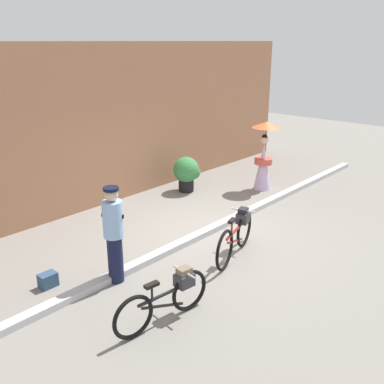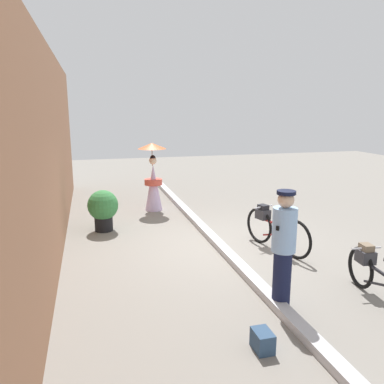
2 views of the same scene
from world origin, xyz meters
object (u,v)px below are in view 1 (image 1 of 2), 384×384
bicycle_far_side (236,234)px  backpack_on_pavement (48,280)px  person_with_parasol (264,156)px  potted_plant_by_door (187,172)px  person_officer (114,232)px  bicycle_near_officer (168,297)px

bicycle_far_side → backpack_on_pavement: bearing=151.3°
person_with_parasol → potted_plant_by_door: size_ratio=1.95×
bicycle_far_side → person_officer: 2.39m
person_officer → person_with_parasol: (5.85, 0.87, 0.02)m
potted_plant_by_door → bicycle_near_officer: bearing=-140.1°
person_officer → person_with_parasol: 5.92m
person_with_parasol → backpack_on_pavement: person_with_parasol is taller
backpack_on_pavement → person_with_parasol: bearing=1.5°
person_officer → backpack_on_pavement: (-0.89, 0.70, -0.79)m
person_with_parasol → backpack_on_pavement: 6.79m
person_with_parasol → backpack_on_pavement: (-6.74, -0.17, -0.80)m
bicycle_far_side → backpack_on_pavement: size_ratio=6.05×
bicycle_near_officer → bicycle_far_side: size_ratio=0.96×
potted_plant_by_door → backpack_on_pavement: potted_plant_by_door is taller
person_officer → person_with_parasol: person_with_parasol is taller
bicycle_far_side → person_with_parasol: bearing=26.3°
bicycle_near_officer → backpack_on_pavement: bicycle_near_officer is taller
bicycle_far_side → potted_plant_by_door: potted_plant_by_door is taller
person_officer → backpack_on_pavement: 1.38m
potted_plant_by_door → backpack_on_pavement: 5.44m
bicycle_far_side → person_with_parasol: (3.71, 1.84, 0.49)m
bicycle_near_officer → potted_plant_by_door: potted_plant_by_door is taller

